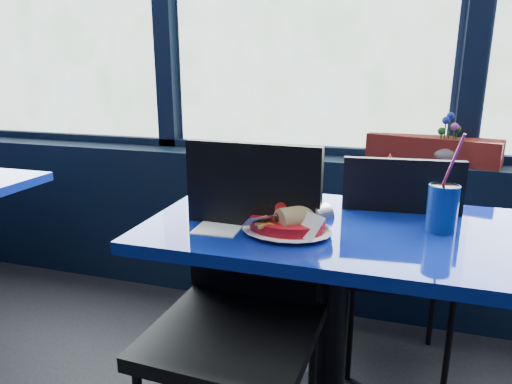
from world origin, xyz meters
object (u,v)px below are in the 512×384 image
at_px(chair_near_front, 241,292).
at_px(soda_cup, 442,207).
at_px(chair_near_back, 398,255).
at_px(planter_box, 432,149).
at_px(ketchup_bottle, 388,183).
at_px(flower_vase, 447,149).
at_px(food_basket, 289,223).
at_px(near_table, 332,275).

distance_m(chair_near_front, soda_cup, 0.67).
xyz_separation_m(chair_near_back, planter_box, (0.12, 0.58, 0.32)).
bearing_deg(chair_near_front, ketchup_bottle, 52.90).
height_order(flower_vase, food_basket, flower_vase).
bearing_deg(flower_vase, near_table, -115.51).
distance_m(planter_box, flower_vase, 0.09).
relative_size(chair_near_front, chair_near_back, 1.09).
xyz_separation_m(near_table, soda_cup, (0.32, 0.04, 0.26)).
xyz_separation_m(planter_box, flower_vase, (0.06, -0.06, 0.01)).
relative_size(planter_box, food_basket, 2.03).
xyz_separation_m(chair_near_back, soda_cup, (0.11, -0.28, 0.29)).
height_order(planter_box, flower_vase, flower_vase).
xyz_separation_m(near_table, chair_near_back, (0.21, 0.32, -0.03)).
bearing_deg(ketchup_bottle, planter_box, 74.22).
relative_size(planter_box, ketchup_bottle, 3.04).
height_order(chair_near_front, planter_box, chair_near_front).
xyz_separation_m(chair_near_front, food_basket, (0.12, 0.10, 0.20)).
bearing_deg(ketchup_bottle, flower_vase, 67.33).
bearing_deg(planter_box, near_table, -94.83).
relative_size(chair_near_back, food_basket, 3.15).
bearing_deg(chair_near_front, planter_box, 65.35).
distance_m(near_table, chair_near_front, 0.33).
relative_size(near_table, chair_near_front, 1.18).
distance_m(food_basket, ketchup_bottle, 0.47).
xyz_separation_m(chair_near_back, ketchup_bottle, (-0.06, -0.07, 0.30)).
bearing_deg(near_table, chair_near_front, -136.60).
height_order(chair_near_back, food_basket, chair_near_back).
distance_m(flower_vase, food_basket, 1.10).
bearing_deg(chair_near_back, ketchup_bottle, 44.00).
relative_size(near_table, soda_cup, 3.90).
bearing_deg(planter_box, chair_near_back, -86.28).
bearing_deg(food_basket, flower_vase, 41.71).
xyz_separation_m(near_table, planter_box, (0.34, 0.90, 0.29)).
height_order(food_basket, soda_cup, soda_cup).
xyz_separation_m(near_table, flower_vase, (0.40, 0.84, 0.31)).
distance_m(chair_near_back, flower_vase, 0.64).
relative_size(flower_vase, soda_cup, 0.79).
distance_m(flower_vase, soda_cup, 0.80).
height_order(chair_near_back, ketchup_bottle, ketchup_bottle).
bearing_deg(chair_near_back, planter_box, -107.18).
bearing_deg(food_basket, chair_near_front, -160.00).
relative_size(flower_vase, ketchup_bottle, 1.21).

